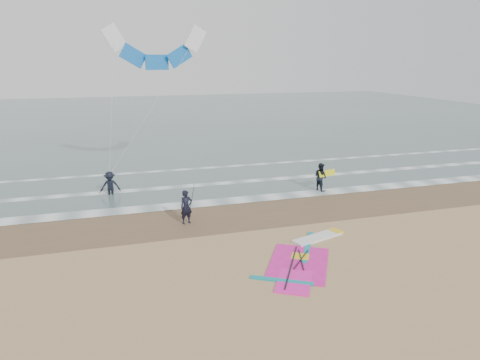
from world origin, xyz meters
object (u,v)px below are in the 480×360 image
object	(u,v)px
person_standing	(186,207)
surf_kite	(156,51)
person_wading	(110,181)
person_walking	(320,177)
windsurf_rig	(305,256)

from	to	relation	value
person_standing	surf_kite	size ratio (longest dim) A/B	0.19
person_standing	person_wading	size ratio (longest dim) A/B	0.95
person_walking	surf_kite	bearing A→B (deg)	42.34
windsurf_rig	person_standing	distance (m)	6.79
windsurf_rig	person_walking	world-z (taller)	person_walking
person_walking	person_standing	bearing A→B (deg)	89.88
person_walking	surf_kite	world-z (taller)	surf_kite
surf_kite	person_walking	bearing A→B (deg)	-27.81
person_wading	person_walking	bearing A→B (deg)	-8.72
windsurf_rig	surf_kite	world-z (taller)	surf_kite
person_wading	surf_kite	distance (m)	8.75
windsurf_rig	surf_kite	xyz separation A→B (m)	(-4.50, 13.51, 8.62)
surf_kite	person_standing	bearing A→B (deg)	-88.01
windsurf_rig	person_wading	world-z (taller)	person_wading
person_walking	person_wading	size ratio (longest dim) A/B	0.98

